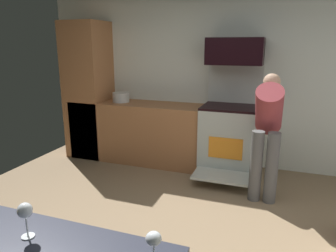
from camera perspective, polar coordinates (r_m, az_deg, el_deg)
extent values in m
cube|color=#866E51|center=(3.02, -2.83, -21.26)|extent=(5.20, 4.80, 0.02)
cube|color=silver|center=(4.71, 8.06, 8.92)|extent=(5.20, 0.12, 2.60)
cube|color=#A0673E|center=(4.80, -3.78, -1.21)|extent=(2.40, 0.60, 0.90)
cube|color=#A0673E|center=(5.15, -14.22, 6.29)|extent=(0.60, 0.60, 2.10)
cube|color=#B4BDB5|center=(4.45, 11.10, -2.62)|extent=(0.76, 0.64, 0.92)
cube|color=black|center=(4.33, 11.41, 3.39)|extent=(0.76, 0.64, 0.03)
cube|color=#B4BDB5|center=(4.57, 12.14, 7.58)|extent=(0.76, 0.06, 0.54)
cube|color=orange|center=(4.14, 10.39, -4.02)|extent=(0.44, 0.01, 0.28)
cube|color=#B4BDB5|center=(4.07, 9.73, -8.98)|extent=(0.72, 0.40, 0.03)
cube|color=black|center=(4.35, 12.11, 13.16)|extent=(0.74, 0.38, 0.35)
cylinder|color=#585858|center=(3.73, 15.72, -7.06)|extent=(0.14, 0.14, 0.83)
cylinder|color=#585858|center=(3.73, 18.35, -7.29)|extent=(0.14, 0.14, 0.83)
cylinder|color=#97383F|center=(3.72, 17.91, 2.93)|extent=(0.30, 0.58, 0.63)
sphere|color=tan|center=(3.89, 18.37, 7.61)|extent=(0.20, 0.20, 0.20)
cylinder|color=silver|center=(1.65, -24.11, -17.86)|extent=(0.06, 0.06, 0.01)
cylinder|color=silver|center=(1.63, -24.30, -16.38)|extent=(0.01, 0.01, 0.09)
ellipsoid|color=silver|center=(1.59, -24.62, -13.80)|extent=(0.07, 0.07, 0.07)
ellipsoid|color=silver|center=(1.31, -2.65, -19.80)|extent=(0.07, 0.07, 0.06)
cylinder|color=silver|center=(4.87, -8.55, 5.20)|extent=(0.26, 0.26, 0.15)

